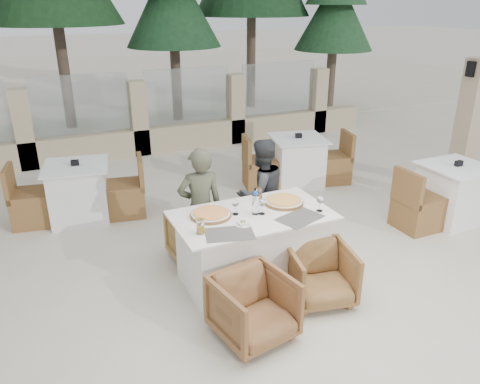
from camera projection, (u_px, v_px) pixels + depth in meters
name	position (u px, v px, depth m)	size (l,w,h in m)	color
ground	(248.00, 277.00, 5.05)	(80.00, 80.00, 0.00)	beige
sand_patch	(81.00, 83.00, 16.81)	(30.00, 16.00, 0.01)	beige
perimeter_wall_far	(138.00, 113.00, 8.78)	(10.00, 0.34, 1.60)	#C1AE88
lantern_pillar	(469.00, 125.00, 7.12)	(0.34, 0.34, 2.00)	#C4AC8A
pine_centre	(173.00, 12.00, 10.72)	(2.20, 2.20, 5.00)	#1D4524
pine_far_right	(335.00, 22.00, 11.77)	(1.98, 1.98, 4.50)	#214927
dining_table	(252.00, 248.00, 4.87)	(1.60, 0.90, 0.77)	white
placemat_near_left	(229.00, 234.00, 4.32)	(0.45, 0.30, 0.00)	#5C554F
placemat_near_right	(300.00, 218.00, 4.64)	(0.45, 0.30, 0.00)	#58534B
pizza_left	(211.00, 214.00, 4.66)	(0.41, 0.41, 0.05)	#F65B21
pizza_right	(284.00, 201.00, 4.96)	(0.42, 0.42, 0.05)	orange
water_bottle	(255.00, 203.00, 4.68)	(0.07, 0.07, 0.24)	#ABC4E0
wine_glass_centre	(235.00, 206.00, 4.68)	(0.08, 0.08, 0.18)	white
wine_glass_near	(262.00, 206.00, 4.69)	(0.08, 0.08, 0.18)	silver
wine_glass_corner	(320.00, 203.00, 4.76)	(0.08, 0.08, 0.18)	silver
beer_glass_left	(200.00, 226.00, 4.31)	(0.07, 0.07, 0.15)	yellow
beer_glass_right	(259.00, 194.00, 5.04)	(0.07, 0.07, 0.13)	orange
olive_dish	(243.00, 223.00, 4.49)	(0.11, 0.11, 0.04)	white
armchair_far_left	(199.00, 237.00, 5.29)	(0.61, 0.62, 0.57)	olive
armchair_far_right	(259.00, 223.00, 5.64)	(0.60, 0.62, 0.56)	brown
armchair_near_left	(254.00, 308.00, 4.07)	(0.63, 0.65, 0.59)	brown
armchair_near_right	(320.00, 274.00, 4.58)	(0.60, 0.62, 0.57)	olive
diner_left	(200.00, 207.00, 5.10)	(0.49, 0.32, 1.35)	#474A35
diner_right	(261.00, 193.00, 5.53)	(0.64, 0.50, 1.31)	#343639
bg_table_a	(79.00, 192.00, 6.26)	(1.64, 0.82, 0.77)	white
bg_table_b	(297.00, 161.00, 7.47)	(1.64, 0.82, 0.77)	white
bg_table_c	(453.00, 193.00, 6.23)	(1.64, 0.82, 0.77)	white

